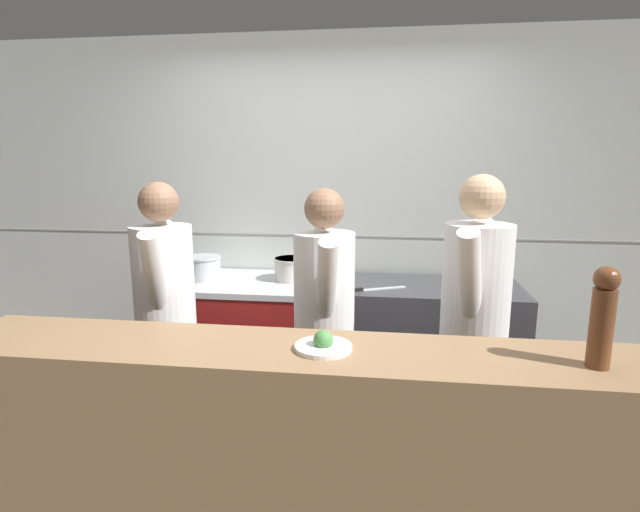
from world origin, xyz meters
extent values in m
cube|color=silver|center=(0.00, 1.58, 1.30)|extent=(8.00, 0.06, 2.60)
cube|color=gray|center=(0.00, 1.54, 1.15)|extent=(8.00, 0.00, 0.01)
cube|color=maroon|center=(-0.55, 1.18, 0.42)|extent=(1.07, 0.70, 0.84)
cube|color=#B7BABF|center=(-0.55, 1.18, 0.86)|extent=(1.09, 0.71, 0.04)
cube|color=#B7BABF|center=(-0.55, 0.84, 0.48)|extent=(0.97, 0.03, 0.10)
cube|color=#38383D|center=(0.67, 1.18, 0.44)|extent=(1.31, 0.65, 0.89)
cube|color=black|center=(0.67, 0.87, 0.05)|extent=(1.29, 0.04, 0.10)
cube|color=#93704C|center=(0.12, -0.34, 0.50)|extent=(2.88, 0.45, 1.01)
cylinder|color=#B7BABF|center=(-0.85, 1.17, 0.96)|extent=(0.24, 0.24, 0.16)
cylinder|color=#B7BABF|center=(-0.85, 1.17, 1.04)|extent=(0.25, 0.25, 0.01)
cylinder|color=beige|center=(-0.22, 1.23, 0.96)|extent=(0.24, 0.24, 0.16)
cylinder|color=beige|center=(-0.22, 1.23, 1.03)|extent=(0.26, 0.26, 0.01)
cube|color=#B7BABF|center=(0.42, 1.05, 0.89)|extent=(0.29, 0.16, 0.01)
cube|color=black|center=(0.23, 0.96, 0.90)|extent=(0.11, 0.07, 0.02)
cylinder|color=white|center=(0.20, -0.34, 1.02)|extent=(0.22, 0.22, 0.02)
sphere|color=#4C8C47|center=(0.20, -0.34, 1.04)|extent=(0.08, 0.08, 0.08)
cylinder|color=brown|center=(1.17, -0.37, 1.15)|extent=(0.08, 0.08, 0.28)
sphere|color=brown|center=(1.17, -0.37, 1.33)|extent=(0.09, 0.09, 0.09)
cube|color=black|center=(-0.77, 0.37, 0.38)|extent=(0.31, 0.24, 0.75)
cylinder|color=white|center=(-0.77, 0.37, 1.06)|extent=(0.40, 0.40, 0.62)
sphere|color=#8C664C|center=(-0.77, 0.37, 1.50)|extent=(0.21, 0.21, 0.21)
cylinder|color=white|center=(-0.82, 0.55, 1.13)|extent=(0.17, 0.33, 0.52)
cylinder|color=white|center=(-0.72, 0.18, 1.13)|extent=(0.17, 0.33, 0.52)
cube|color=black|center=(0.11, 0.40, 0.37)|extent=(0.30, 0.23, 0.74)
cylinder|color=white|center=(0.11, 0.40, 1.04)|extent=(0.38, 0.38, 0.61)
sphere|color=#8C664C|center=(0.11, 0.40, 1.47)|extent=(0.21, 0.21, 0.21)
cylinder|color=white|center=(0.07, 0.58, 1.11)|extent=(0.15, 0.32, 0.51)
cylinder|color=white|center=(0.14, 0.21, 1.11)|extent=(0.15, 0.32, 0.51)
cube|color=black|center=(0.88, 0.36, 0.39)|extent=(0.33, 0.27, 0.77)
cylinder|color=white|center=(0.88, 0.36, 1.09)|extent=(0.43, 0.43, 0.64)
sphere|color=#D8AD84|center=(0.88, 0.36, 1.54)|extent=(0.22, 0.22, 0.22)
cylinder|color=white|center=(0.94, 0.55, 1.17)|extent=(0.20, 0.34, 0.53)
cylinder|color=white|center=(0.81, 0.17, 1.17)|extent=(0.20, 0.34, 0.53)
camera|label=1|loc=(0.43, -2.12, 1.73)|focal=28.00mm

